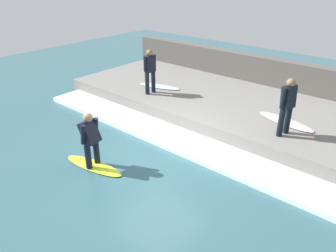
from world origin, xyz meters
name	(u,v)px	position (x,y,z in m)	size (l,w,h in m)	color
ground_plane	(157,154)	(0.00, 0.00, 0.00)	(28.00, 28.00, 0.00)	#335B66
concrete_ledge	(228,106)	(3.70, 0.00, 0.26)	(4.40, 12.01, 0.53)	slate
back_wall	(261,76)	(6.15, 0.00, 0.78)	(0.50, 12.61, 1.56)	#544F49
wave_foam_crest	(178,140)	(0.91, 0.00, 0.08)	(1.18, 11.41, 0.15)	white
surfboard_riding	(94,166)	(-1.55, 0.84, 0.03)	(0.75, 1.86, 0.06)	#BFE02D
surfer_riding	(90,137)	(-1.55, 0.84, 0.88)	(0.56, 0.49, 1.47)	black
surfer_waiting_near	(287,104)	(2.39, -2.51, 1.43)	(0.54, 0.35, 1.61)	black
surfboard_waiting_near	(286,121)	(3.19, -2.28, 0.56)	(0.88, 1.89, 0.06)	beige
surfer_waiting_far	(150,69)	(2.40, 2.49, 1.42)	(0.54, 0.28, 1.59)	black
surfboard_waiting_far	(159,86)	(3.09, 2.68, 0.56)	(0.89, 1.74, 0.06)	silver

